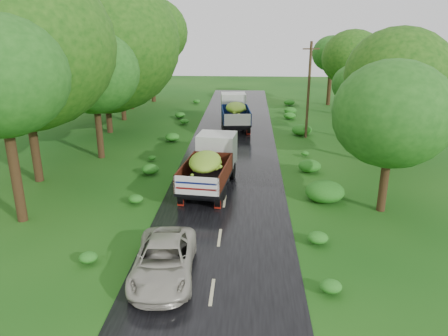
# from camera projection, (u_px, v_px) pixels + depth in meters

# --- Properties ---
(ground) EXTENTS (120.00, 120.00, 0.00)m
(ground) POSITION_uv_depth(u_px,v_px,m) (212.00, 292.00, 15.24)
(ground) COLOR #0E400D
(ground) RESTS_ON ground
(road) EXTENTS (6.50, 80.00, 0.02)m
(road) POSITION_uv_depth(u_px,v_px,m) (221.00, 227.00, 19.95)
(road) COLOR black
(road) RESTS_ON ground
(road_lines) EXTENTS (0.12, 69.60, 0.00)m
(road_lines) POSITION_uv_depth(u_px,v_px,m) (222.00, 218.00, 20.89)
(road_lines) COLOR #BFB78C
(road_lines) RESTS_ON road
(truck_near) EXTENTS (2.95, 6.51, 2.64)m
(truck_near) POSITION_uv_depth(u_px,v_px,m) (211.00, 162.00, 24.19)
(truck_near) COLOR black
(truck_near) RESTS_ON ground
(truck_far) EXTENTS (2.83, 6.50, 2.65)m
(truck_far) POSITION_uv_depth(u_px,v_px,m) (235.00, 110.00, 37.90)
(truck_far) COLOR black
(truck_far) RESTS_ON ground
(car) EXTENTS (2.47, 4.84, 1.31)m
(car) POSITION_uv_depth(u_px,v_px,m) (164.00, 260.00, 15.96)
(car) COLOR #B1AD9D
(car) RESTS_ON road
(utility_pole) EXTENTS (1.29, 0.37, 7.45)m
(utility_pole) POSITION_uv_depth(u_px,v_px,m) (309.00, 90.00, 33.74)
(utility_pole) COLOR #382616
(utility_pole) RESTS_ON ground
(trees_left) EXTENTS (6.30, 34.91, 9.67)m
(trees_left) POSITION_uv_depth(u_px,v_px,m) (104.00, 47.00, 34.63)
(trees_left) COLOR black
(trees_left) RESTS_ON ground
(trees_right) EXTENTS (6.44, 31.20, 7.37)m
(trees_right) POSITION_uv_depth(u_px,v_px,m) (365.00, 73.00, 32.22)
(trees_right) COLOR black
(trees_right) RESTS_ON ground
(shrubs) EXTENTS (11.90, 44.00, 0.70)m
(shrubs) POSITION_uv_depth(u_px,v_px,m) (230.00, 160.00, 28.34)
(shrubs) COLOR #266718
(shrubs) RESTS_ON ground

